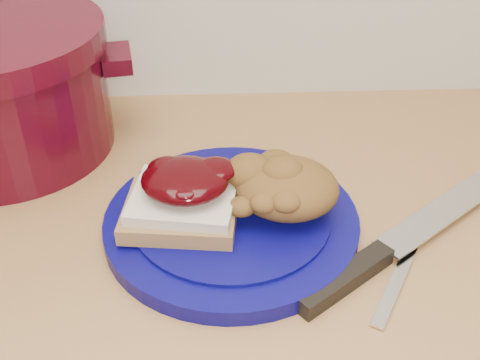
{
  "coord_description": "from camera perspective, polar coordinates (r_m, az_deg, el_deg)",
  "views": [
    {
      "loc": [
        0.04,
        1.0,
        1.32
      ],
      "look_at": [
        0.06,
        1.51,
        0.95
      ],
      "focal_mm": 45.0,
      "sensor_mm": 36.0,
      "label": 1
    }
  ],
  "objects": [
    {
      "name": "chef_knife",
      "position": [
        0.61,
        12.6,
        -7.28
      ],
      "size": [
        0.27,
        0.21,
        0.02
      ],
      "rotation": [
        0.0,
        0.0,
        0.65
      ],
      "color": "black",
      "rests_on": "wood_countertop"
    },
    {
      "name": "stuffing_mound",
      "position": [
        0.62,
        4.42,
        -0.71
      ],
      "size": [
        0.13,
        0.12,
        0.05
      ],
      "primitive_type": "ellipsoid",
      "rotation": [
        0.0,
        0.0,
        -0.22
      ],
      "color": "brown",
      "rests_on": "plate"
    },
    {
      "name": "butter_knife",
      "position": [
        0.62,
        15.14,
        -8.03
      ],
      "size": [
        0.1,
        0.15,
        0.0
      ],
      "primitive_type": "cube",
      "rotation": [
        0.0,
        0.0,
        1.04
      ],
      "color": "silver",
      "rests_on": "wood_countertop"
    },
    {
      "name": "sandwich",
      "position": [
        0.62,
        -5.42,
        -1.51
      ],
      "size": [
        0.13,
        0.11,
        0.06
      ],
      "rotation": [
        0.0,
        0.0,
        -0.22
      ],
      "color": "olive",
      "rests_on": "plate"
    },
    {
      "name": "plate",
      "position": [
        0.64,
        -0.81,
        -4.05
      ],
      "size": [
        0.32,
        0.32,
        0.02
      ],
      "primitive_type": "cylinder",
      "rotation": [
        0.0,
        0.0,
        -0.22
      ],
      "color": "#080553",
      "rests_on": "wood_countertop"
    }
  ]
}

